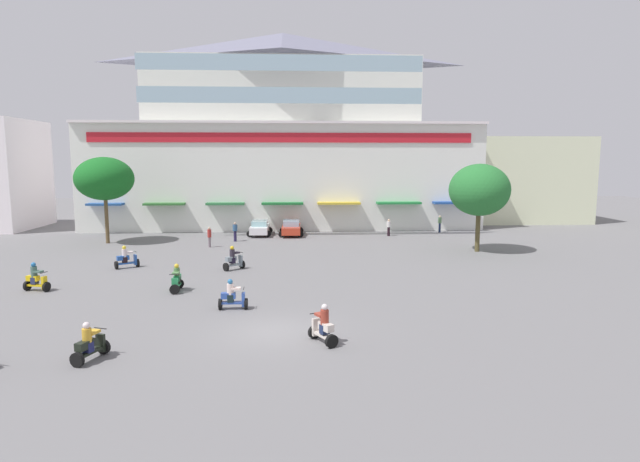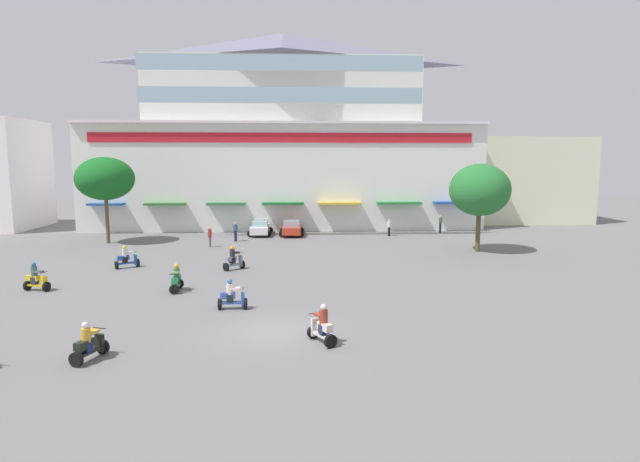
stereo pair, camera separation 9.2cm
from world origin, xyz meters
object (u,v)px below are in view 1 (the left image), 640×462
(scooter_rider_3, at_px, (323,327))
(scooter_rider_8, at_px, (90,345))
(plaza_tree_0, at_px, (104,179))
(scooter_rider_4, at_px, (234,260))
(pedestrian_2, at_px, (235,231))
(parked_car_0, at_px, (260,228))
(scooter_rider_0, at_px, (126,259))
(parked_car_1, at_px, (291,228))
(plaza_tree_1, at_px, (479,190))
(scooter_rider_7, at_px, (177,280))
(pedestrian_1, at_px, (389,227))
(pedestrian_0, at_px, (209,236))
(scooter_rider_6, at_px, (233,297))
(scooter_rider_2, at_px, (36,279))
(pedestrian_3, at_px, (440,223))

(scooter_rider_3, height_order, scooter_rider_8, scooter_rider_3)
(plaza_tree_0, height_order, scooter_rider_4, plaza_tree_0)
(scooter_rider_8, relative_size, pedestrian_2, 0.92)
(parked_car_0, bearing_deg, scooter_rider_8, -97.72)
(scooter_rider_0, xyz_separation_m, scooter_rider_4, (7.00, -0.92, 0.04))
(parked_car_1, bearing_deg, plaza_tree_1, -33.25)
(scooter_rider_3, xyz_separation_m, scooter_rider_4, (-4.88, 13.86, -0.00))
(scooter_rider_8, bearing_deg, parked_car_0, 82.28)
(scooter_rider_7, bearing_deg, parked_car_1, 73.36)
(pedestrian_2, bearing_deg, parked_car_0, 62.38)
(pedestrian_1, relative_size, pedestrian_2, 0.94)
(pedestrian_0, bearing_deg, plaza_tree_0, 163.83)
(scooter_rider_8, height_order, pedestrian_0, pedestrian_0)
(scooter_rider_4, relative_size, scooter_rider_8, 1.01)
(pedestrian_2, bearing_deg, plaza_tree_0, -177.97)
(plaza_tree_1, relative_size, scooter_rider_0, 4.35)
(scooter_rider_6, xyz_separation_m, scooter_rider_8, (-4.29, -6.15, -0.01))
(scooter_rider_0, bearing_deg, plaza_tree_1, 11.05)
(plaza_tree_0, distance_m, scooter_rider_2, 17.13)
(pedestrian_2, bearing_deg, scooter_rider_3, -76.80)
(plaza_tree_1, bearing_deg, scooter_rider_7, -151.16)
(scooter_rider_6, xyz_separation_m, scooter_rider_7, (-3.35, 3.61, 0.02))
(scooter_rider_4, relative_size, scooter_rider_7, 1.05)
(plaza_tree_0, relative_size, pedestrian_1, 4.61)
(scooter_rider_8, bearing_deg, pedestrian_2, 85.24)
(scooter_rider_4, distance_m, pedestrian_2, 11.85)
(scooter_rider_4, relative_size, pedestrian_3, 0.94)
(scooter_rider_3, height_order, scooter_rider_4, scooter_rider_3)
(scooter_rider_3, relative_size, pedestrian_2, 0.95)
(parked_car_1, bearing_deg, scooter_rider_4, -103.71)
(scooter_rider_7, height_order, pedestrian_2, pedestrian_2)
(plaza_tree_1, relative_size, pedestrian_2, 4.00)
(scooter_rider_6, distance_m, pedestrian_2, 20.90)
(scooter_rider_0, xyz_separation_m, pedestrian_3, (24.93, 15.34, 0.33))
(scooter_rider_6, height_order, pedestrian_0, pedestrian_0)
(scooter_rider_4, bearing_deg, scooter_rider_6, -84.23)
(scooter_rider_0, xyz_separation_m, scooter_rider_8, (3.62, -16.08, -0.03))
(scooter_rider_6, bearing_deg, parked_car_1, 83.44)
(parked_car_0, xyz_separation_m, pedestrian_0, (-3.62, -6.57, 0.24))
(parked_car_0, distance_m, scooter_rider_7, 21.06)
(plaza_tree_1, bearing_deg, plaza_tree_0, 169.22)
(parked_car_1, xyz_separation_m, scooter_rider_8, (-7.06, -30.24, -0.13))
(scooter_rider_6, xyz_separation_m, pedestrian_1, (11.69, 23.26, 0.28))
(scooter_rider_4, bearing_deg, scooter_rider_8, -102.57)
(scooter_rider_0, relative_size, scooter_rider_2, 0.98)
(scooter_rider_4, bearing_deg, plaza_tree_1, 17.92)
(pedestrian_0, bearing_deg, scooter_rider_8, -91.24)
(scooter_rider_7, relative_size, scooter_rider_8, 0.96)
(scooter_rider_0, relative_size, scooter_rider_3, 0.97)
(scooter_rider_2, xyz_separation_m, scooter_rider_6, (10.87, -4.06, -0.04))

